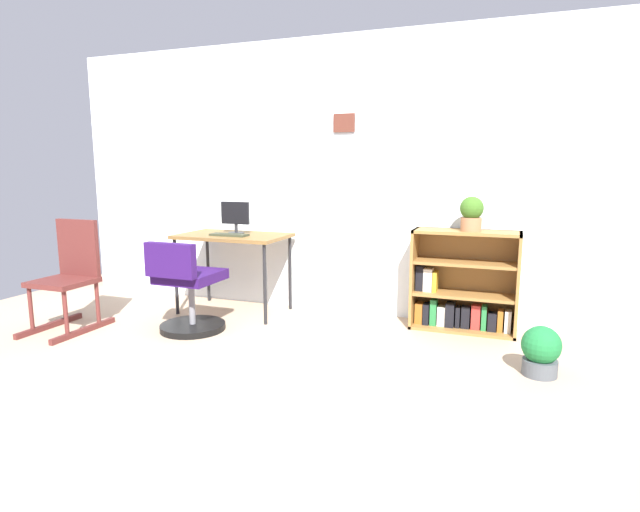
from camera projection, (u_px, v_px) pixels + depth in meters
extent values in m
plane|color=tan|center=(191.00, 405.00, 2.84)|extent=(6.24, 6.24, 0.00)
cube|color=white|center=(326.00, 178.00, 4.62)|extent=(5.20, 0.10, 2.41)
cube|color=#55291E|center=(344.00, 123.00, 4.42)|extent=(0.19, 0.02, 0.16)
cube|color=brown|center=(233.00, 236.00, 4.59)|extent=(0.96, 0.59, 0.03)
cylinder|color=black|center=(176.00, 277.00, 4.57)|extent=(0.03, 0.03, 0.68)
cylinder|color=black|center=(265.00, 285.00, 4.26)|extent=(0.03, 0.03, 0.68)
cylinder|color=black|center=(208.00, 267.00, 5.04)|extent=(0.03, 0.03, 0.68)
cylinder|color=black|center=(290.00, 273.00, 4.73)|extent=(0.03, 0.03, 0.68)
cylinder|color=#262628|center=(236.00, 233.00, 4.64)|extent=(0.14, 0.14, 0.01)
cylinder|color=#262628|center=(236.00, 228.00, 4.64)|extent=(0.03, 0.03, 0.08)
cube|color=black|center=(235.00, 213.00, 4.61)|extent=(0.27, 0.02, 0.20)
cube|color=#323625|center=(229.00, 235.00, 4.49)|extent=(0.34, 0.12, 0.02)
cylinder|color=black|center=(193.00, 327.00, 4.17)|extent=(0.52, 0.52, 0.05)
cylinder|color=slate|center=(192.00, 303.00, 4.13)|extent=(0.05, 0.05, 0.35)
cube|color=#29104C|center=(191.00, 276.00, 4.10)|extent=(0.44, 0.44, 0.08)
cube|color=#29104C|center=(170.00, 260.00, 3.84)|extent=(0.42, 0.07, 0.26)
cube|color=#572421|center=(50.00, 326.00, 4.21)|extent=(0.04, 0.64, 0.04)
cube|color=#572421|center=(84.00, 330.00, 4.08)|extent=(0.04, 0.64, 0.04)
cylinder|color=#572421|center=(31.00, 308.00, 4.03)|extent=(0.03, 0.03, 0.34)
cylinder|color=#572421|center=(66.00, 312.00, 3.90)|extent=(0.03, 0.03, 0.34)
cylinder|color=#572421|center=(64.00, 298.00, 4.32)|extent=(0.03, 0.03, 0.34)
cylinder|color=#572421|center=(97.00, 302.00, 4.20)|extent=(0.03, 0.03, 0.34)
cube|color=#572421|center=(63.00, 282.00, 4.08)|extent=(0.42, 0.40, 0.04)
cube|color=#572421|center=(78.00, 248.00, 4.21)|extent=(0.40, 0.04, 0.46)
cube|color=olive|center=(414.00, 277.00, 4.24)|extent=(0.02, 0.30, 0.81)
cube|color=olive|center=(518.00, 285.00, 3.96)|extent=(0.02, 0.30, 0.81)
cube|color=olive|center=(467.00, 232.00, 4.04)|extent=(0.82, 0.30, 0.02)
cube|color=olive|center=(462.00, 328.00, 4.17)|extent=(0.82, 0.30, 0.02)
cube|color=olive|center=(466.00, 278.00, 4.23)|extent=(0.82, 0.02, 0.81)
cube|color=olive|center=(464.00, 295.00, 4.12)|extent=(0.78, 0.28, 0.02)
cube|color=olive|center=(465.00, 263.00, 4.08)|extent=(0.78, 0.28, 0.02)
cube|color=#99591E|center=(419.00, 313.00, 4.27)|extent=(0.06, 0.09, 0.17)
cube|color=black|center=(427.00, 313.00, 4.24)|extent=(0.05, 0.12, 0.17)
cube|color=#237238|center=(434.00, 312.00, 4.22)|extent=(0.05, 0.11, 0.21)
cube|color=beige|center=(442.00, 316.00, 4.20)|extent=(0.06, 0.10, 0.16)
cube|color=black|center=(450.00, 314.00, 4.18)|extent=(0.07, 0.12, 0.20)
cube|color=black|center=(458.00, 317.00, 4.16)|extent=(0.03, 0.10, 0.17)
cube|color=black|center=(466.00, 317.00, 4.13)|extent=(0.06, 0.09, 0.18)
cube|color=#B22D28|center=(476.00, 317.00, 4.11)|extent=(0.07, 0.10, 0.20)
cube|color=#237238|center=(484.00, 317.00, 4.08)|extent=(0.04, 0.10, 0.20)
cube|color=black|center=(492.00, 322.00, 4.07)|extent=(0.07, 0.11, 0.14)
cube|color=#99591E|center=(500.00, 321.00, 4.04)|extent=(0.04, 0.10, 0.17)
cube|color=beige|center=(508.00, 321.00, 4.02)|extent=(0.05, 0.10, 0.18)
cube|color=black|center=(420.00, 278.00, 4.22)|extent=(0.06, 0.10, 0.21)
cube|color=beige|center=(428.00, 279.00, 4.19)|extent=(0.07, 0.11, 0.19)
cube|color=#B79323|center=(435.00, 281.00, 4.18)|extent=(0.03, 0.12, 0.17)
cylinder|color=#9E6642|center=(471.00, 224.00, 4.00)|extent=(0.16, 0.16, 0.11)
sphere|color=#37611D|center=(472.00, 208.00, 3.98)|extent=(0.18, 0.18, 0.18)
cylinder|color=#474C51|center=(540.00, 367.00, 3.25)|extent=(0.21, 0.21, 0.10)
sphere|color=#1C6A32|center=(541.00, 345.00, 3.22)|extent=(0.24, 0.24, 0.24)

